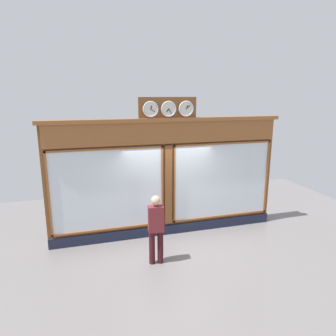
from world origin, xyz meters
TOP-DOWN VIEW (x-y plane):
  - ground_plane at (0.00, 2.80)m, footprint 14.00×14.00m
  - shop_facade at (-0.00, -0.13)m, footprint 6.62×0.42m
  - pedestrian at (0.71, 1.43)m, footprint 0.38×0.26m

SIDE VIEW (x-z plane):
  - ground_plane at x=0.00m, z-range 0.00..0.00m
  - pedestrian at x=0.71m, z-range 0.09..1.78m
  - shop_facade at x=0.00m, z-range -0.25..3.62m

